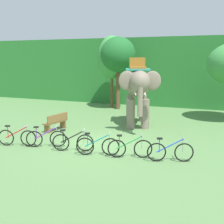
# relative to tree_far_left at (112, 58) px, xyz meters

# --- Properties ---
(ground_plane) EXTENTS (80.00, 80.00, 0.00)m
(ground_plane) POSITION_rel_tree_far_left_xyz_m (2.71, -8.96, -3.79)
(ground_plane) COLOR #567F47
(foliage_hedge) EXTENTS (36.00, 6.00, 5.34)m
(foliage_hedge) POSITION_rel_tree_far_left_xyz_m (2.71, 4.72, -1.12)
(foliage_hedge) COLOR #28702D
(foliage_hedge) RESTS_ON ground
(tree_far_left) EXTENTS (2.06, 2.06, 5.39)m
(tree_far_left) POSITION_rel_tree_far_left_xyz_m (0.00, 0.00, 0.00)
(tree_far_left) COLOR brown
(tree_far_left) RESTS_ON ground
(tree_far_right) EXTENTS (2.55, 2.55, 5.26)m
(tree_far_right) POSITION_rel_tree_far_left_xyz_m (0.62, -0.35, 0.17)
(tree_far_right) COLOR brown
(tree_far_right) RESTS_ON ground
(elephant) EXTENTS (2.75, 4.22, 3.78)m
(elephant) POSITION_rel_tree_far_left_xyz_m (3.47, -5.01, -1.59)
(elephant) COLOR gray
(elephant) RESTS_ON ground
(bike_red) EXTENTS (1.66, 0.62, 0.92)m
(bike_red) POSITION_rel_tree_far_left_xyz_m (-0.37, -10.38, -3.40)
(bike_red) COLOR black
(bike_red) RESTS_ON ground
(bike_purple) EXTENTS (1.59, 0.78, 0.92)m
(bike_purple) POSITION_rel_tree_far_left_xyz_m (0.88, -10.04, -3.40)
(bike_purple) COLOR black
(bike_purple) RESTS_ON ground
(bike_black) EXTENTS (1.64, 0.68, 0.92)m
(bike_black) POSITION_rel_tree_far_left_xyz_m (2.21, -10.12, -3.40)
(bike_black) COLOR black
(bike_black) RESTS_ON ground
(bike_teal) EXTENTS (1.65, 0.66, 0.92)m
(bike_teal) POSITION_rel_tree_far_left_xyz_m (3.37, -10.22, -3.40)
(bike_teal) COLOR black
(bike_teal) RESTS_ON ground
(bike_green) EXTENTS (1.63, 0.72, 0.92)m
(bike_green) POSITION_rel_tree_far_left_xyz_m (4.61, -10.03, -3.40)
(bike_green) COLOR black
(bike_green) RESTS_ON ground
(bike_blue) EXTENTS (1.63, 0.71, 0.92)m
(bike_blue) POSITION_rel_tree_far_left_xyz_m (6.11, -9.89, -3.40)
(bike_blue) COLOR black
(bike_blue) RESTS_ON ground
(wooden_bench) EXTENTS (0.67, 1.55, 0.89)m
(wooden_bench) POSITION_rel_tree_far_left_xyz_m (-0.22, -7.50, -3.31)
(wooden_bench) COLOR brown
(wooden_bench) RESTS_ON ground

